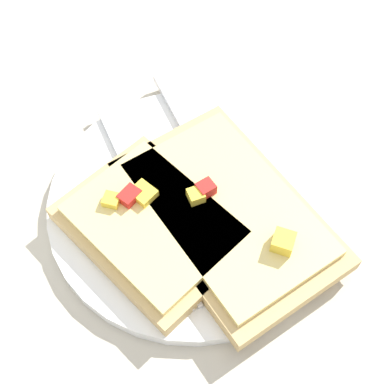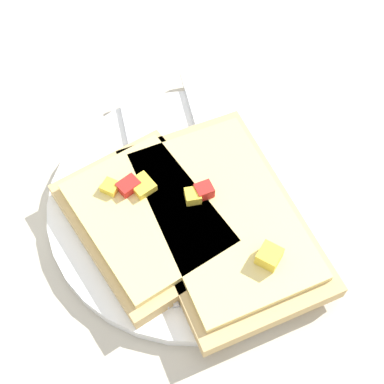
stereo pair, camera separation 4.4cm
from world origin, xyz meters
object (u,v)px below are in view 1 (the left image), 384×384
Objects in this scene: pizza_slice_main at (227,212)px; pizza_slice_corner at (153,225)px; fork at (149,207)px; knife at (195,138)px; plate at (192,202)px.

pizza_slice_corner is at bearing 66.79° from pizza_slice_main.
pizza_slice_main is 0.06m from pizza_slice_corner.
knife is at bearing 128.27° from fork.
fork is (0.00, -0.04, 0.01)m from plate.
plate is at bearing 21.91° from pizza_slice_main.
pizza_slice_main reaches higher than pizza_slice_corner.
pizza_slice_main reaches higher than plate.
plate is 0.06m from knife.
fork reaches higher than plate.
plate is 0.04m from fork.
fork is 0.06m from pizza_slice_main.
fork is 0.02m from pizza_slice_corner.
pizza_slice_corner reaches higher than fork.
knife reaches higher than fork.
knife is 0.09m from pizza_slice_main.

